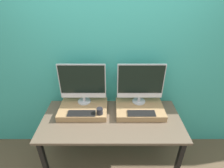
{
  "coord_description": "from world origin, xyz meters",
  "views": [
    {
      "loc": [
        0.01,
        -1.23,
        2.19
      ],
      "look_at": [
        0.0,
        0.62,
        1.14
      ],
      "focal_mm": 28.0,
      "sensor_mm": 36.0,
      "label": 1
    }
  ],
  "objects_px": {
    "monitor_right": "(141,83)",
    "keyboard_right": "(142,113)",
    "monitor_left": "(83,83)",
    "mug": "(100,111)",
    "keyboard_left": "(82,113)"
  },
  "relations": [
    {
      "from": "mug",
      "to": "monitor_right",
      "type": "height_order",
      "value": "monitor_right"
    },
    {
      "from": "mug",
      "to": "monitor_right",
      "type": "bearing_deg",
      "value": 26.19
    },
    {
      "from": "mug",
      "to": "keyboard_right",
      "type": "bearing_deg",
      "value": 0.0
    },
    {
      "from": "monitor_left",
      "to": "keyboard_left",
      "type": "distance_m",
      "value": 0.37
    },
    {
      "from": "keyboard_right",
      "to": "mug",
      "type": "bearing_deg",
      "value": 180.0
    },
    {
      "from": "keyboard_left",
      "to": "keyboard_right",
      "type": "xyz_separation_m",
      "value": [
        0.7,
        0.0,
        0.0
      ]
    },
    {
      "from": "monitor_right",
      "to": "keyboard_right",
      "type": "distance_m",
      "value": 0.37
    },
    {
      "from": "monitor_left",
      "to": "monitor_right",
      "type": "height_order",
      "value": "same"
    },
    {
      "from": "monitor_left",
      "to": "keyboard_left",
      "type": "bearing_deg",
      "value": -90.0
    },
    {
      "from": "monitor_left",
      "to": "keyboard_right",
      "type": "height_order",
      "value": "monitor_left"
    },
    {
      "from": "keyboard_left",
      "to": "mug",
      "type": "distance_m",
      "value": 0.22
    },
    {
      "from": "monitor_left",
      "to": "keyboard_left",
      "type": "relative_size",
      "value": 1.74
    },
    {
      "from": "monitor_right",
      "to": "keyboard_right",
      "type": "height_order",
      "value": "monitor_right"
    },
    {
      "from": "monitor_left",
      "to": "keyboard_left",
      "type": "height_order",
      "value": "monitor_left"
    },
    {
      "from": "keyboard_left",
      "to": "monitor_right",
      "type": "height_order",
      "value": "monitor_right"
    }
  ]
}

